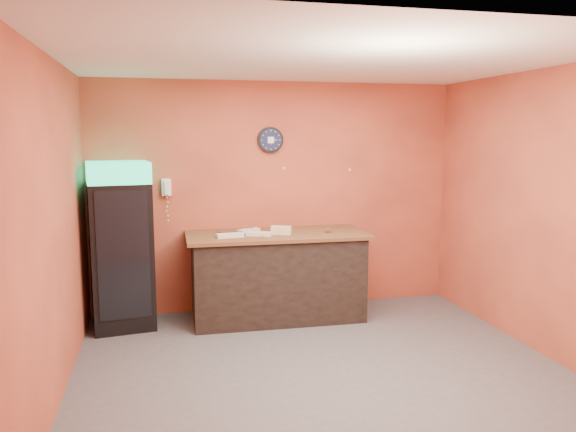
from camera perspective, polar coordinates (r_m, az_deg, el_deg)
name	(u,v)px	position (r m, az deg, el deg)	size (l,w,h in m)	color
floor	(321,369)	(5.42, 3.34, -15.24)	(4.50, 4.50, 0.00)	#47474C
back_wall	(276,197)	(6.95, -1.19, 1.99)	(4.50, 0.02, 2.80)	#CB5839
left_wall	(54,230)	(4.90, -22.69, -1.30)	(0.02, 4.00, 2.80)	#CB5839
right_wall	(541,213)	(6.06, 24.35, 0.32)	(0.02, 4.00, 2.80)	#CB5839
ceiling	(323,59)	(5.01, 3.62, 15.59)	(4.50, 4.00, 0.02)	white
beverage_cooler	(120,248)	(6.51, -16.68, -3.14)	(0.74, 0.74, 1.87)	black
prep_counter	(277,277)	(6.68, -1.16, -6.22)	(1.96, 0.87, 0.98)	black
wall_clock	(270,140)	(6.87, -1.80, 7.73)	(0.31, 0.06, 0.31)	black
wall_phone	(166,187)	(6.74, -12.24, 2.86)	(0.11, 0.10, 0.20)	white
butcher_paper	(277,235)	(6.57, -1.17, -1.90)	(2.10, 0.95, 0.04)	brown
sub_roll_stack	(281,230)	(6.45, -0.70, -1.46)	(0.24, 0.16, 0.10)	beige
wrapped_sandwich_left	(230,235)	(6.31, -5.91, -1.98)	(0.30, 0.12, 0.04)	beige
wrapped_sandwich_mid	(259,234)	(6.39, -2.94, -1.82)	(0.29, 0.11, 0.04)	beige
wrapped_sandwich_right	(249,230)	(6.63, -3.99, -1.48)	(0.27, 0.10, 0.04)	beige
kitchen_tool	(250,229)	(6.64, -3.85, -1.36)	(0.06, 0.06, 0.06)	silver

